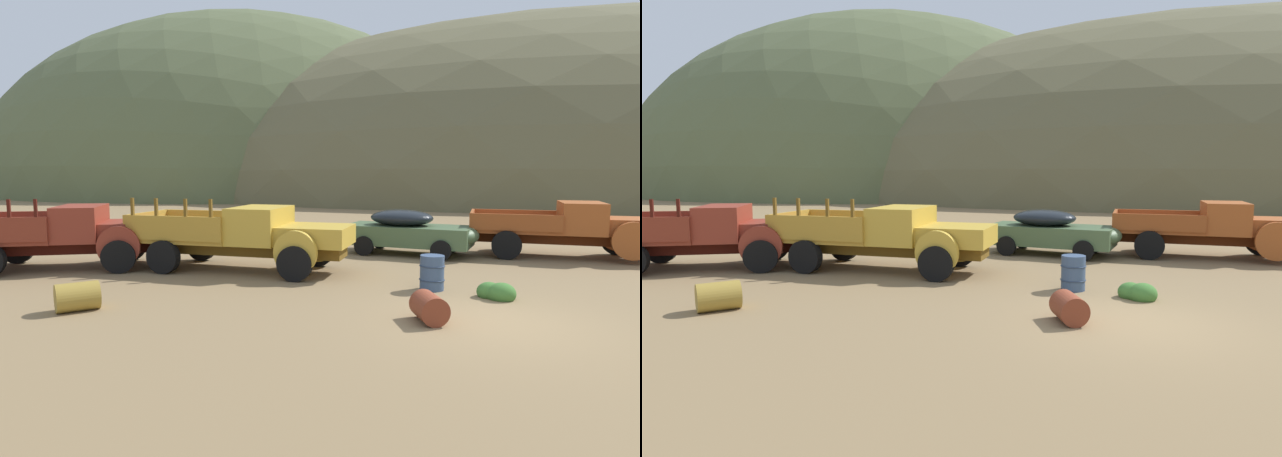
# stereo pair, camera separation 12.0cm
# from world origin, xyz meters

# --- Properties ---
(ground_plane) EXTENTS (300.00, 300.00, 0.00)m
(ground_plane) POSITION_xyz_m (0.00, 0.00, 0.00)
(ground_plane) COLOR olive
(hill_center) EXTENTS (70.26, 61.40, 47.11)m
(hill_center) POSITION_xyz_m (-23.53, 62.89, 0.00)
(hill_center) COLOR #56603D
(hill_center) RESTS_ON ground
(hill_far_left) EXTENTS (117.39, 81.47, 43.31)m
(hill_far_left) POSITION_xyz_m (19.89, 65.46, 0.00)
(hill_far_left) COLOR brown
(hill_far_left) RESTS_ON ground
(truck_rust_red) EXTENTS (6.03, 3.94, 2.16)m
(truck_rust_red) POSITION_xyz_m (-11.43, 4.18, 1.00)
(truck_rust_red) COLOR #42140D
(truck_rust_red) RESTS_ON ground
(truck_faded_yellow) EXTENTS (6.71, 3.17, 2.16)m
(truck_faded_yellow) POSITION_xyz_m (-5.93, 4.46, 1.01)
(truck_faded_yellow) COLOR brown
(truck_faded_yellow) RESTS_ON ground
(car_weathered_green) EXTENTS (4.83, 2.98, 1.57)m
(car_weathered_green) POSITION_xyz_m (-1.31, 8.13, 0.82)
(car_weathered_green) COLOR #47603D
(car_weathered_green) RESTS_ON ground
(truck_oxide_orange) EXTENTS (6.30, 3.13, 1.89)m
(truck_oxide_orange) POSITION_xyz_m (4.17, 8.22, 1.01)
(truck_oxide_orange) COLOR #51220D
(truck_oxide_orange) RESTS_ON ground
(oil_drum_spare) EXTENTS (0.63, 0.63, 0.87)m
(oil_drum_spare) POSITION_xyz_m (-0.99, 2.64, 0.43)
(oil_drum_spare) COLOR #384C6B
(oil_drum_spare) RESTS_ON ground
(oil_drum_foreground) EXTENTS (1.04, 1.02, 0.61)m
(oil_drum_foreground) POSITION_xyz_m (-8.55, -0.38, 0.30)
(oil_drum_foreground) COLOR olive
(oil_drum_foreground) RESTS_ON ground
(oil_drum_tipped) EXTENTS (0.77, 0.94, 0.57)m
(oil_drum_tipped) POSITION_xyz_m (-1.24, -0.18, 0.29)
(oil_drum_tipped) COLOR brown
(oil_drum_tipped) RESTS_ON ground
(bush_front_right) EXTENTS (0.85, 0.76, 0.51)m
(bush_front_right) POSITION_xyz_m (0.43, 1.96, 0.13)
(bush_front_right) COLOR #3D702D
(bush_front_right) RESTS_ON ground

